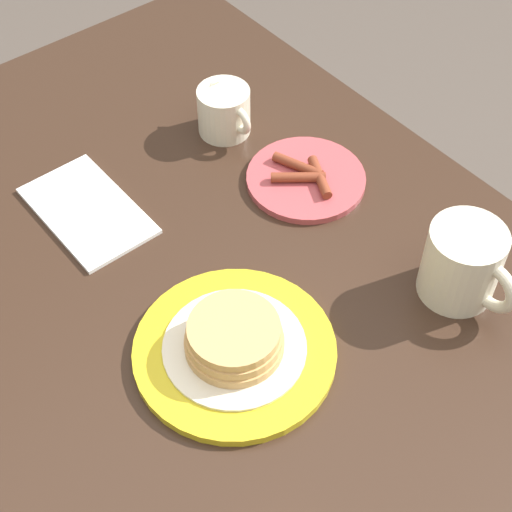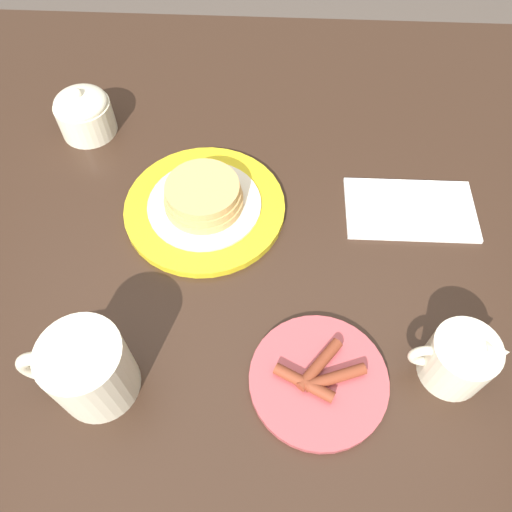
{
  "view_description": "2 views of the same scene",
  "coord_description": "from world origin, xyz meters",
  "px_view_note": "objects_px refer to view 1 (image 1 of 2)",
  "views": [
    {
      "loc": [
        0.39,
        -0.27,
        1.53
      ],
      "look_at": [
        -0.1,
        0.13,
        0.8
      ],
      "focal_mm": 55.0,
      "sensor_mm": 36.0,
      "label": 1
    },
    {
      "loc": [
        -0.12,
        0.49,
        1.35
      ],
      "look_at": [
        -0.1,
        0.13,
        0.8
      ],
      "focal_mm": 35.0,
      "sensor_mm": 36.0,
      "label": 2
    }
  ],
  "objects_px": {
    "coffee_mug": "(464,264)",
    "creamer_pitcher": "(224,110)",
    "pancake_plate": "(234,345)",
    "side_plate_bacon": "(306,178)",
    "napkin": "(88,211)"
  },
  "relations": [
    {
      "from": "pancake_plate",
      "to": "creamer_pitcher",
      "type": "distance_m",
      "value": 0.4
    },
    {
      "from": "side_plate_bacon",
      "to": "napkin",
      "type": "relative_size",
      "value": 0.87
    },
    {
      "from": "side_plate_bacon",
      "to": "coffee_mug",
      "type": "bearing_deg",
      "value": 3.75
    },
    {
      "from": "coffee_mug",
      "to": "creamer_pitcher",
      "type": "distance_m",
      "value": 0.42
    },
    {
      "from": "pancake_plate",
      "to": "side_plate_bacon",
      "type": "bearing_deg",
      "value": 122.76
    },
    {
      "from": "pancake_plate",
      "to": "side_plate_bacon",
      "type": "relative_size",
      "value": 1.42
    },
    {
      "from": "coffee_mug",
      "to": "creamer_pitcher",
      "type": "height_order",
      "value": "coffee_mug"
    },
    {
      "from": "coffee_mug",
      "to": "creamer_pitcher",
      "type": "bearing_deg",
      "value": -174.83
    },
    {
      "from": "napkin",
      "to": "side_plate_bacon",
      "type": "bearing_deg",
      "value": 62.25
    },
    {
      "from": "napkin",
      "to": "pancake_plate",
      "type": "bearing_deg",
      "value": 2.68
    },
    {
      "from": "side_plate_bacon",
      "to": "coffee_mug",
      "type": "height_order",
      "value": "coffee_mug"
    },
    {
      "from": "pancake_plate",
      "to": "creamer_pitcher",
      "type": "height_order",
      "value": "creamer_pitcher"
    },
    {
      "from": "coffee_mug",
      "to": "creamer_pitcher",
      "type": "relative_size",
      "value": 1.16
    },
    {
      "from": "side_plate_bacon",
      "to": "creamer_pitcher",
      "type": "height_order",
      "value": "creamer_pitcher"
    },
    {
      "from": "side_plate_bacon",
      "to": "napkin",
      "type": "bearing_deg",
      "value": -117.75
    }
  ]
}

